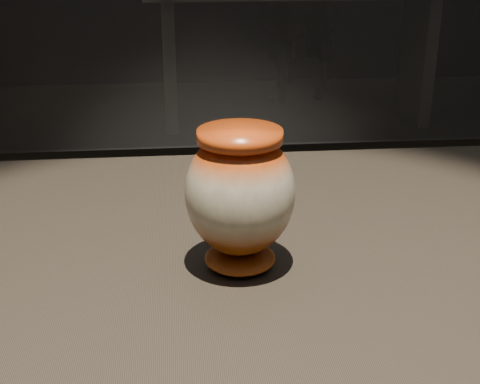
% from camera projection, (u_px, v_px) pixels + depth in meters
% --- Properties ---
extents(main_vase, '(0.16, 0.16, 0.18)m').
position_uv_depth(main_vase, '(240.00, 194.00, 0.80)').
color(main_vase, '#77310A').
rests_on(main_vase, display_plinth).
extents(back_shelf, '(2.00, 0.60, 0.90)m').
position_uv_depth(back_shelf, '(297.00, 29.00, 4.45)').
color(back_shelf, black).
rests_on(back_shelf, ground).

